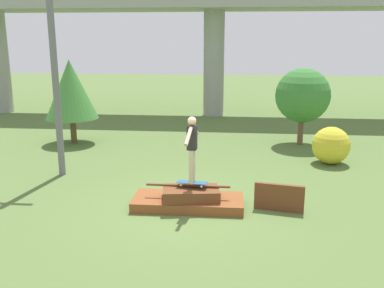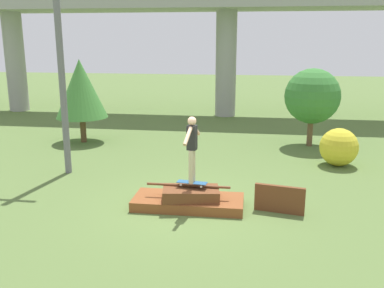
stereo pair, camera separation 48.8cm
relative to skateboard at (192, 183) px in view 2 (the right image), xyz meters
name	(u,v)px [view 2 (the right image)]	position (x,y,z in m)	size (l,w,h in m)	color
ground_plane	(188,207)	(-0.11, 0.07, -0.67)	(80.00, 80.00, 0.00)	#567038
scrap_pile	(189,200)	(-0.08, 0.04, -0.47)	(2.76, 1.17, 0.60)	brown
scrap_plank_loose	(279,199)	(2.14, 0.04, -0.33)	(1.21, 0.34, 0.68)	brown
skateboard	(192,183)	(0.00, 0.00, 0.00)	(0.77, 0.33, 0.09)	#23517F
skater	(192,145)	(0.00, 0.00, 0.97)	(0.26, 1.26, 1.64)	#C6B78E
highway_overpass	(227,14)	(-0.11, 13.32, 4.69)	(44.00, 3.84, 6.17)	#9E9E99
utility_pole	(61,59)	(-4.29, 2.34, 2.85)	(1.30, 0.20, 6.81)	slate
tree_behind_left	(312,96)	(3.67, 6.98, 1.29)	(2.12, 2.12, 3.03)	brown
tree_behind_right	(81,89)	(-5.41, 6.32, 1.50)	(2.05, 2.05, 3.34)	brown
bush_yellow_flowering	(339,147)	(4.29, 4.36, -0.04)	(1.26, 1.26, 1.26)	gold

